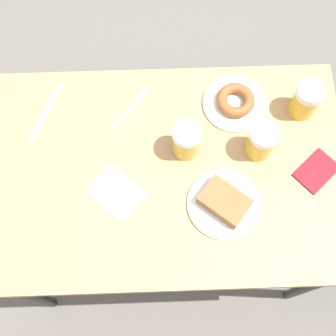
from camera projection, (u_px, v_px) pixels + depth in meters
The scene contains 11 objects.
ground_plane at pixel (168, 227), 2.12m from camera, with size 8.00×8.00×0.00m, color #666059.
table at pixel (168, 178), 1.47m from camera, with size 0.71×1.09×0.76m.
plate_with_cake at pixel (224, 203), 1.35m from camera, with size 0.21×0.21×0.05m.
plate_with_donut at pixel (235, 102), 1.47m from camera, with size 0.20×0.20×0.04m.
beer_mug_left at pixel (261, 141), 1.37m from camera, with size 0.08×0.08×0.12m.
beer_mug_center at pixel (306, 100), 1.42m from camera, with size 0.08×0.08×0.12m.
beer_mug_right at pixel (186, 140), 1.37m from camera, with size 0.08×0.08×0.12m.
napkin_folded at pixel (116, 193), 1.38m from camera, with size 0.18×0.19×0.00m.
fork at pixel (129, 110), 1.48m from camera, with size 0.14×0.12×0.00m.
knife at pixel (46, 112), 1.47m from camera, with size 0.21×0.10×0.00m.
passport_near_edge at pixel (317, 171), 1.40m from camera, with size 0.15×0.15×0.01m.
Camera 1 is at (0.48, -0.02, 2.09)m, focal length 50.00 mm.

